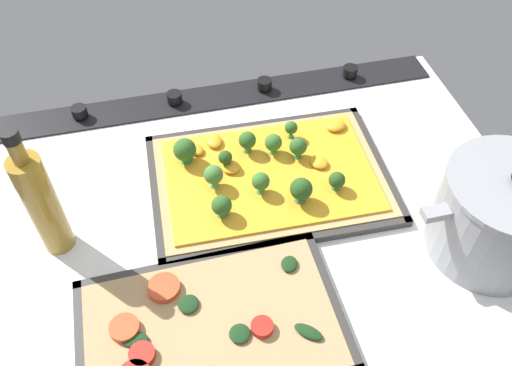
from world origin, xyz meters
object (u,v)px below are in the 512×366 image
(baking_tray_back, at_px, (211,327))
(cooking_pot, at_px, (500,216))
(veggie_pizza_back, at_px, (204,328))
(oil_bottle, at_px, (42,203))
(broccoli_pizza, at_px, (266,173))
(baking_tray_front, at_px, (270,180))

(baking_tray_back, bearing_deg, cooking_pot, -174.68)
(veggie_pizza_back, relative_size, oil_bottle, 1.44)
(baking_tray_back, bearing_deg, oil_bottle, -43.98)
(broccoli_pizza, distance_m, veggie_pizza_back, 0.28)
(baking_tray_front, xyz_separation_m, oil_bottle, (0.33, 0.05, 0.09))
(baking_tray_back, xyz_separation_m, oil_bottle, (0.19, -0.19, 0.09))
(baking_tray_front, height_order, cooking_pot, cooking_pot)
(baking_tray_front, relative_size, baking_tray_back, 1.12)
(baking_tray_back, distance_m, oil_bottle, 0.28)
(baking_tray_front, bearing_deg, baking_tray_back, 59.30)
(veggie_pizza_back, bearing_deg, baking_tray_back, -168.87)
(cooking_pot, bearing_deg, baking_tray_back, 5.32)
(baking_tray_front, height_order, oil_bottle, oil_bottle)
(broccoli_pizza, height_order, baking_tray_back, broccoli_pizza)
(cooking_pot, relative_size, oil_bottle, 1.10)
(baking_tray_front, distance_m, broccoli_pizza, 0.02)
(cooking_pot, bearing_deg, oil_bottle, -13.69)
(broccoli_pizza, bearing_deg, cooking_pot, 145.12)
(oil_bottle, bearing_deg, baking_tray_back, 136.02)
(oil_bottle, bearing_deg, broccoli_pizza, -171.52)
(veggie_pizza_back, xyz_separation_m, oil_bottle, (0.19, -0.19, 0.08))
(broccoli_pizza, xyz_separation_m, cooking_pot, (-0.28, 0.20, 0.05))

